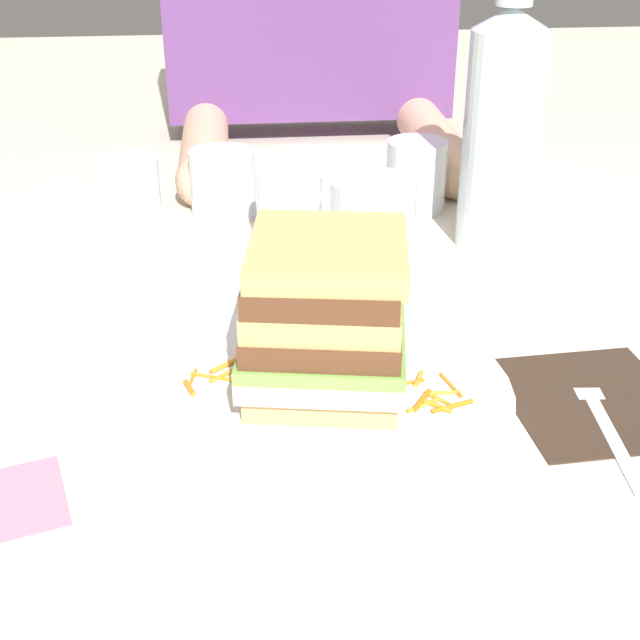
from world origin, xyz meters
The scene contains 26 objects.
ground_plane centered at (0.00, 0.00, 0.00)m, with size 3.00×3.00×0.00m, color beige.
main_plate centered at (-0.02, -0.02, 0.01)m, with size 0.28×0.28×0.01m, color white.
sandwich centered at (-0.02, -0.02, 0.07)m, with size 0.13×0.13×0.12m.
carrot_shred_0 centered at (-0.11, 0.00, 0.01)m, with size 0.00×0.00×0.02m, color orange.
carrot_shred_1 centered at (-0.12, -0.01, 0.02)m, with size 0.00×0.00×0.02m, color orange.
carrot_shred_2 centered at (-0.09, 0.00, 0.01)m, with size 0.00×0.00×0.02m, color orange.
carrot_shred_3 centered at (-0.10, 0.00, 0.01)m, with size 0.00×0.00×0.03m, color orange.
carrot_shred_4 centered at (-0.09, 0.01, 0.02)m, with size 0.00×0.00×0.03m, color orange.
carrot_shred_5 centered at (0.07, -0.03, 0.01)m, with size 0.00×0.00×0.03m, color orange.
carrot_shred_6 centered at (0.06, -0.05, 0.01)m, with size 0.00×0.00×0.02m, color orange.
carrot_shred_7 centered at (0.05, -0.05, 0.01)m, with size 0.00×0.00×0.03m, color orange.
carrot_shred_8 centered at (0.05, -0.05, 0.02)m, with size 0.00×0.00×0.03m, color orange.
carrot_shred_9 centered at (0.05, -0.02, 0.01)m, with size 0.00×0.00×0.02m, color orange.
carrot_shred_10 centered at (0.07, -0.04, 0.01)m, with size 0.00×0.00×0.03m, color orange.
carrot_shred_11 centered at (0.06, -0.06, 0.02)m, with size 0.00×0.00×0.02m, color orange.
carrot_shred_12 centered at (0.07, -0.06, 0.02)m, with size 0.00×0.00×0.03m, color orange.
carrot_shred_13 centered at (0.05, -0.02, 0.02)m, with size 0.00×0.00×0.02m, color orange.
napkin_dark centered at (0.18, -0.04, 0.00)m, with size 0.12×0.14×0.00m, color #38281E.
fork centered at (0.18, -0.06, 0.00)m, with size 0.03×0.17×0.00m.
knife centered at (-0.18, -0.04, 0.00)m, with size 0.02×0.20×0.00m.
juice_glass centered at (0.05, 0.21, 0.04)m, with size 0.08×0.08×0.09m.
water_bottle centered at (0.18, 0.26, 0.12)m, with size 0.07×0.07×0.27m.
empty_tumbler_0 centered at (-0.02, 0.28, 0.04)m, with size 0.07×0.07×0.08m, color silver.
empty_tumbler_1 centered at (0.12, 0.37, 0.04)m, with size 0.07×0.07×0.08m, color silver.
empty_tumbler_2 centered at (-0.09, 0.37, 0.04)m, with size 0.07×0.07×0.07m, color silver.
empty_tumbler_3 centered at (-0.19, 0.36, 0.04)m, with size 0.07×0.07×0.07m, color silver.
Camera 1 is at (-0.08, -0.56, 0.36)m, focal length 49.09 mm.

